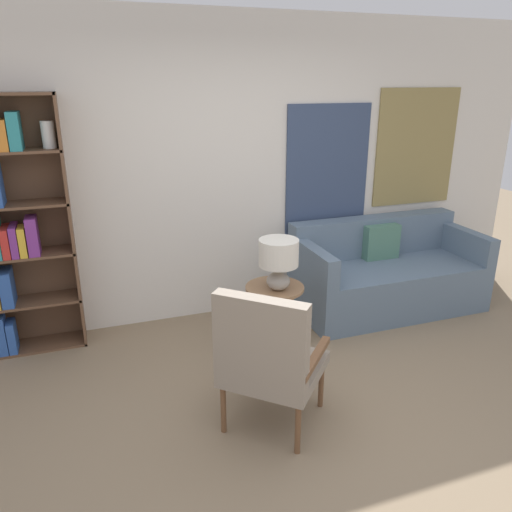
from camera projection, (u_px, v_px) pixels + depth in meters
name	position (u px, v px, depth m)	size (l,w,h in m)	color
ground_plane	(319.00, 439.00, 3.15)	(14.00, 14.00, 0.00)	#847056
wall_back	(231.00, 172.00, 4.52)	(6.40, 0.08, 2.70)	silver
bookshelf	(7.00, 225.00, 3.85)	(0.78, 0.30, 2.05)	brown
armchair	(268.00, 356.00, 3.05)	(0.82, 0.82, 0.98)	brown
couch	(385.00, 275.00, 4.91)	(1.79, 0.85, 0.85)	slate
side_table	(275.00, 294.00, 4.08)	(0.48, 0.48, 0.55)	#99704C
table_lamp	(279.00, 258.00, 3.91)	(0.32, 0.32, 0.42)	#A59E93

